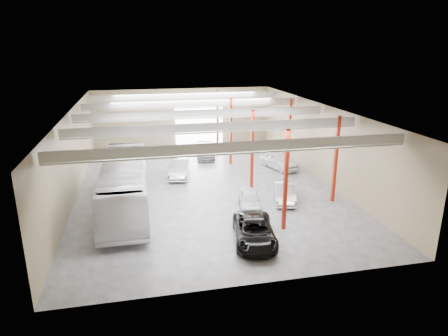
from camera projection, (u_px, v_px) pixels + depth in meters
name	position (u px, v px, depth m)	size (l,w,h in m)	color
depot_shell	(205.00, 130.00, 35.19)	(22.12, 32.12, 7.06)	#424347
coach_bus	(125.00, 184.00, 30.51)	(3.29, 14.06, 3.92)	silver
black_sedan	(254.00, 231.00, 25.56)	(2.53, 5.48, 1.52)	black
car_row_a	(250.00, 200.00, 30.90)	(1.65, 4.11, 1.40)	silver
car_row_b	(179.00, 168.00, 38.33)	(1.73, 4.97, 1.64)	#B8B8BD
car_row_c	(206.00, 152.00, 44.71)	(1.97, 4.85, 1.41)	slate
car_right_near	(284.00, 192.00, 32.39)	(1.56, 4.46, 1.47)	#B4B4B9
car_right_far	(279.00, 160.00, 40.82)	(1.98, 4.92, 1.68)	white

